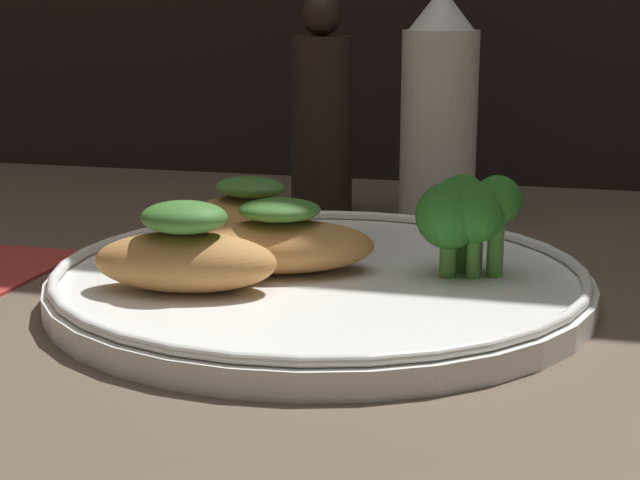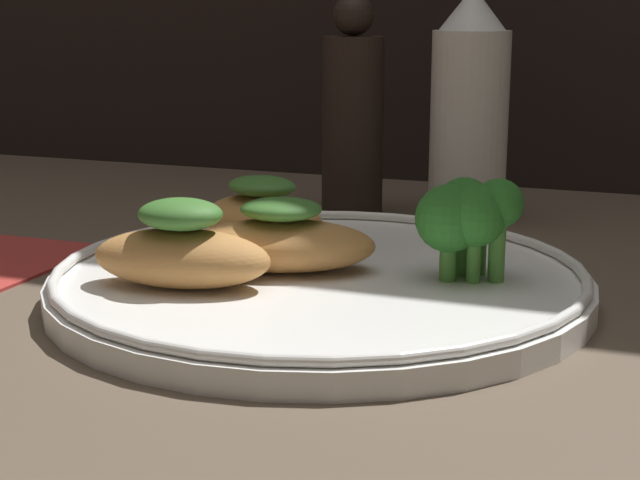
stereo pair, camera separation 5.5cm
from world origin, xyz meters
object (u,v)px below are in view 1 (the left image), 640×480
broccoli_bunch (467,212)px  sauce_bottle (439,110)px  plate (320,281)px  pepper_grinder (322,116)px

broccoli_bunch → sauce_bottle: 22.03cm
plate → broccoli_bunch: (8.01, 1.91, 4.05)cm
plate → broccoli_bunch: broccoli_bunch is taller
sauce_bottle → pepper_grinder: (-9.31, -0.00, -0.72)cm
broccoli_bunch → plate: bearing=-166.6°
sauce_bottle → plate: bearing=-98.4°
broccoli_bunch → pepper_grinder: pepper_grinder is taller
pepper_grinder → plate: bearing=-75.7°
broccoli_bunch → pepper_grinder: size_ratio=0.34×
sauce_bottle → pepper_grinder: 9.34cm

